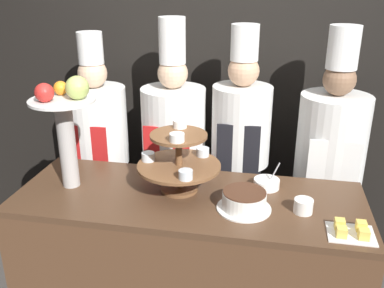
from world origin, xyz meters
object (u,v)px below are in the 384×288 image
fruit_pedestal (66,118)px  chef_center_right (240,151)px  tiered_stand (179,159)px  chef_right (329,162)px  cake_round (244,201)px  chef_left (99,148)px  cup_white (303,206)px  chef_center_left (174,150)px  cake_square_tray (351,231)px  serving_bowl_far (267,183)px

fruit_pedestal → chef_center_right: (0.85, 0.64, -0.38)m
tiered_stand → chef_center_right: size_ratio=0.25×
tiered_stand → chef_right: bearing=35.2°
cake_round → chef_right: (0.47, 0.72, -0.07)m
chef_right → chef_left: bearing=180.0°
tiered_stand → cup_white: tiered_stand is taller
tiered_stand → chef_center_left: 0.64m
cake_round → chef_right: 0.86m
cake_square_tray → chef_center_right: size_ratio=0.12×
serving_bowl_far → chef_left: 1.25m
cake_square_tray → chef_center_left: chef_center_left is taller
tiered_stand → chef_right: (0.82, 0.58, -0.20)m
tiered_stand → chef_center_right: (0.27, 0.58, -0.17)m
chef_center_left → chef_center_right: (0.44, 0.00, 0.03)m
tiered_stand → chef_left: (-0.70, 0.58, -0.22)m
cake_square_tray → chef_right: bearing=90.5°
tiered_stand → cake_round: (0.35, -0.13, -0.13)m
cake_round → chef_center_left: bearing=126.0°
fruit_pedestal → cake_square_tray: 1.47m
chef_center_right → chef_left: bearing=-180.0°
cup_white → chef_center_right: chef_center_right is taller
fruit_pedestal → cake_square_tray: fruit_pedestal is taller
fruit_pedestal → serving_bowl_far: 1.11m
cake_round → serving_bowl_far: 0.27m
chef_left → chef_center_left: bearing=0.0°
cup_white → serving_bowl_far: serving_bowl_far is taller
chef_left → cake_round: bearing=-34.2°
fruit_pedestal → chef_center_right: size_ratio=0.34×
tiered_stand → chef_center_right: 0.66m
tiered_stand → cake_square_tray: (0.83, -0.26, -0.16)m
fruit_pedestal → cake_round: 0.99m
serving_bowl_far → chef_center_left: (-0.62, 0.47, -0.04)m
cake_round → cup_white: size_ratio=2.92×
cake_square_tray → serving_bowl_far: size_ratio=1.35×
cup_white → chef_center_left: 1.06m
cake_round → chef_center_left: 0.89m
cup_white → chef_left: bearing=152.6°
chef_left → chef_center_right: 0.97m
cup_white → chef_left: (-1.33, 0.69, -0.08)m
cup_white → tiered_stand: bearing=170.1°
fruit_pedestal → cake_round: fruit_pedestal is taller
chef_right → tiered_stand: bearing=-144.8°
cup_white → chef_center_right: bearing=117.7°
chef_center_left → cake_square_tray: bearing=-40.2°
cup_white → cake_round: bearing=-175.1°
fruit_pedestal → chef_left: size_ratio=0.36×
tiered_stand → cake_square_tray: 0.89m
tiered_stand → serving_bowl_far: tiered_stand is taller
tiered_stand → chef_center_left: (-0.17, 0.58, -0.20)m
tiered_stand → chef_center_left: chef_center_left is taller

